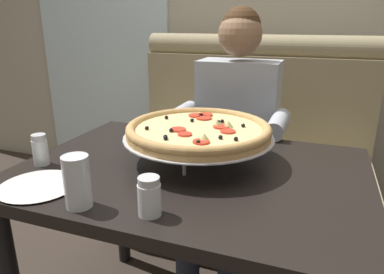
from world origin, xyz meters
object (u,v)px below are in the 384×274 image
Objects in this scene: booth_bench at (243,166)px; diner_main at (232,127)px; dining_table at (191,194)px; pizza at (199,131)px; shaker_parmesan at (41,152)px; patio_chair at (143,94)px; shaker_pepper_flakes at (149,199)px; drinking_glass at (77,185)px; plate_near_left at (38,184)px.

diner_main reaches higher than booth_bench.
pizza is at bearing 89.17° from dining_table.
patio_chair is at bearing 109.48° from shaker_parmesan.
patio_chair is at bearing 123.04° from pizza.
shaker_pepper_flakes is (0.01, -0.32, 0.14)m from dining_table.
dining_table is 11.08× the size of shaker_pepper_flakes.
diner_main is at bearing 91.15° from pizza.
pizza and drinking_glass have the same top height.
drinking_glass is at bearing -65.62° from patio_chair.
shaker_parmesan reaches higher than dining_table.
dining_table is 10.60× the size of shaker_parmesan.
dining_table is 0.22m from pizza.
plate_near_left is at bearing -69.09° from patio_chair.
diner_main reaches higher than pizza.
shaker_pepper_flakes is 0.38m from plate_near_left.
booth_bench is at bearing 87.92° from diner_main.
diner_main reaches higher than drinking_glass.
shaker_parmesan is at bearing 128.92° from plate_near_left.
pizza reaches higher than plate_near_left.
pizza is 2.31m from patio_chair.
shaker_parmesan reaches higher than shaker_pepper_flakes.
booth_bench is at bearing 72.29° from plate_near_left.
diner_main is (-0.01, -0.27, 0.31)m from booth_bench.
diner_main is 12.35× the size of shaker_pepper_flakes.
drinking_glass is (0.19, -0.05, 0.05)m from plate_near_left.
shaker_pepper_flakes is at bearing -88.97° from diner_main.
pizza is at bearing -89.92° from booth_bench.
booth_bench is 1.60× the size of patio_chair.
patio_chair is at bearing 114.38° from drinking_glass.
plate_near_left is (0.12, -0.14, -0.04)m from shaker_parmesan.
diner_main is at bearing 90.91° from dining_table.
dining_table is 1.33× the size of patio_chair.
plate_near_left is 0.20m from drinking_glass.
diner_main reaches higher than shaker_pepper_flakes.
dining_table is 8.03× the size of drinking_glass.
booth_bench is 1.30m from drinking_glass.
shaker_pepper_flakes is at bearing -89.12° from pizza.
diner_main is 0.90m from shaker_parmesan.
shaker_pepper_flakes reaches higher than dining_table.
plate_near_left is at bearing -51.08° from shaker_parmesan.
drinking_glass is at bearing -114.23° from pizza.
shaker_pepper_flakes is at bearing 7.89° from drinking_glass.
shaker_pepper_flakes is at bearing -18.67° from shaker_parmesan.
diner_main is 11.82× the size of shaker_parmesan.
drinking_glass is at bearing -15.51° from plate_near_left.
drinking_glass is at bearing -32.83° from shaker_parmesan.
pizza is at bearing -88.85° from diner_main.
booth_bench is 13.33× the size of shaker_pepper_flakes.
booth_bench is 5.97× the size of plate_near_left.
booth_bench is at bearing 90.34° from shaker_pepper_flakes.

